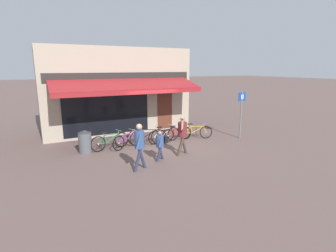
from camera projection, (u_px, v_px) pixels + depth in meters
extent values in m
plane|color=brown|center=(165.00, 147.00, 11.93)|extent=(160.00, 160.00, 0.00)
cube|color=tan|center=(115.00, 90.00, 14.96)|extent=(8.04, 3.00, 4.59)
cube|color=black|center=(108.00, 113.00, 13.48)|extent=(4.42, 0.04, 2.20)
cube|color=#5B2D1E|center=(165.00, 112.00, 14.98)|extent=(0.90, 0.04, 2.10)
cube|color=#282623|center=(123.00, 77.00, 13.47)|extent=(7.64, 0.06, 0.44)
cube|color=maroon|center=(129.00, 84.00, 12.75)|extent=(7.23, 1.85, 0.50)
cube|color=maroon|center=(135.00, 92.00, 12.03)|extent=(7.23, 0.03, 0.20)
cylinder|color=#47494F|center=(153.00, 132.00, 12.45)|extent=(4.98, 0.04, 0.04)
cylinder|color=#47494F|center=(102.00, 144.00, 11.42)|extent=(0.04, 0.04, 0.55)
cylinder|color=#47494F|center=(196.00, 132.00, 13.59)|extent=(0.04, 0.04, 0.55)
torus|color=black|center=(121.00, 140.00, 11.86)|extent=(0.69, 0.20, 0.68)
cylinder|color=#9E9EA3|center=(121.00, 140.00, 11.86)|extent=(0.08, 0.07, 0.07)
torus|color=black|center=(98.00, 144.00, 11.21)|extent=(0.69, 0.20, 0.68)
cylinder|color=#9E9EA3|center=(98.00, 144.00, 11.21)|extent=(0.08, 0.07, 0.07)
cylinder|color=#23703D|center=(113.00, 138.00, 11.58)|extent=(0.61, 0.16, 0.37)
cylinder|color=#23703D|center=(112.00, 134.00, 11.53)|extent=(0.68, 0.15, 0.05)
cylinder|color=#23703D|center=(105.00, 139.00, 11.38)|extent=(0.12, 0.04, 0.36)
cylinder|color=#23703D|center=(102.00, 143.00, 11.32)|extent=(0.39, 0.10, 0.05)
cylinder|color=#23703D|center=(101.00, 140.00, 11.27)|extent=(0.33, 0.11, 0.36)
cylinder|color=#23703D|center=(120.00, 137.00, 11.79)|extent=(0.16, 0.04, 0.33)
cylinder|color=#9E9EA3|center=(104.00, 134.00, 11.31)|extent=(0.05, 0.02, 0.11)
cube|color=black|center=(103.00, 133.00, 11.29)|extent=(0.25, 0.14, 0.06)
cylinder|color=#9E9EA3|center=(118.00, 132.00, 11.72)|extent=(0.03, 0.04, 0.14)
cylinder|color=#9E9EA3|center=(118.00, 130.00, 11.70)|extent=(0.11, 0.52, 0.05)
torus|color=black|center=(135.00, 139.00, 12.12)|extent=(0.62, 0.33, 0.66)
cylinder|color=#9E9EA3|center=(135.00, 139.00, 12.12)|extent=(0.09, 0.09, 0.07)
torus|color=black|center=(119.00, 143.00, 11.36)|extent=(0.62, 0.33, 0.66)
cylinder|color=#9E9EA3|center=(119.00, 143.00, 11.36)|extent=(0.09, 0.09, 0.07)
cylinder|color=#892D7A|center=(129.00, 137.00, 11.80)|extent=(0.51, 0.27, 0.35)
cylinder|color=#892D7A|center=(128.00, 134.00, 11.74)|extent=(0.57, 0.28, 0.05)
cylinder|color=#892D7A|center=(124.00, 138.00, 11.56)|extent=(0.11, 0.07, 0.35)
cylinder|color=#892D7A|center=(122.00, 143.00, 11.49)|extent=(0.33, 0.18, 0.05)
cylinder|color=#892D7A|center=(121.00, 139.00, 11.43)|extent=(0.28, 0.16, 0.34)
cylinder|color=#892D7A|center=(134.00, 136.00, 12.04)|extent=(0.14, 0.08, 0.32)
cylinder|color=#9E9EA3|center=(123.00, 134.00, 11.48)|extent=(0.06, 0.04, 0.11)
cube|color=black|center=(122.00, 132.00, 11.45)|extent=(0.26, 0.19, 0.05)
cylinder|color=#9E9EA3|center=(133.00, 131.00, 11.96)|extent=(0.04, 0.04, 0.14)
cylinder|color=#9E9EA3|center=(133.00, 130.00, 11.94)|extent=(0.24, 0.48, 0.04)
torus|color=black|center=(159.00, 137.00, 12.29)|extent=(0.73, 0.35, 0.73)
cylinder|color=#9E9EA3|center=(159.00, 137.00, 12.29)|extent=(0.09, 0.09, 0.08)
torus|color=black|center=(135.00, 138.00, 12.14)|extent=(0.73, 0.35, 0.73)
cylinder|color=#9E9EA3|center=(135.00, 138.00, 12.14)|extent=(0.09, 0.09, 0.08)
cylinder|color=black|center=(150.00, 134.00, 12.21)|extent=(0.60, 0.20, 0.39)
cylinder|color=black|center=(149.00, 130.00, 12.18)|extent=(0.65, 0.25, 0.05)
cylinder|color=black|center=(143.00, 134.00, 12.16)|extent=(0.11, 0.11, 0.38)
cylinder|color=black|center=(139.00, 138.00, 12.16)|extent=(0.38, 0.16, 0.05)
cylinder|color=black|center=(138.00, 134.00, 12.14)|extent=(0.33, 0.10, 0.38)
cylinder|color=black|center=(157.00, 133.00, 12.26)|extent=(0.15, 0.12, 0.35)
cylinder|color=#9E9EA3|center=(141.00, 129.00, 12.13)|extent=(0.06, 0.05, 0.11)
cube|color=black|center=(141.00, 127.00, 12.12)|extent=(0.26, 0.18, 0.06)
cylinder|color=#9E9EA3|center=(156.00, 128.00, 12.22)|extent=(0.04, 0.05, 0.14)
cylinder|color=#9E9EA3|center=(156.00, 127.00, 12.21)|extent=(0.19, 0.50, 0.08)
torus|color=black|center=(173.00, 134.00, 12.91)|extent=(0.69, 0.20, 0.69)
cylinder|color=#9E9EA3|center=(173.00, 134.00, 12.91)|extent=(0.08, 0.07, 0.07)
torus|color=black|center=(154.00, 137.00, 12.27)|extent=(0.69, 0.20, 0.69)
cylinder|color=#9E9EA3|center=(154.00, 137.00, 12.27)|extent=(0.08, 0.07, 0.07)
cylinder|color=#BCB7B2|center=(166.00, 132.00, 12.62)|extent=(0.61, 0.11, 0.37)
cylinder|color=#BCB7B2|center=(166.00, 129.00, 12.55)|extent=(0.68, 0.15, 0.05)
cylinder|color=#BCB7B2|center=(161.00, 133.00, 12.42)|extent=(0.12, 0.08, 0.36)
cylinder|color=#BCB7B2|center=(158.00, 137.00, 12.38)|extent=(0.39, 0.10, 0.05)
cylinder|color=#BCB7B2|center=(157.00, 133.00, 12.31)|extent=(0.33, 0.07, 0.36)
cylinder|color=#BCB7B2|center=(172.00, 131.00, 12.83)|extent=(0.16, 0.08, 0.33)
cylinder|color=#9E9EA3|center=(160.00, 129.00, 12.33)|extent=(0.06, 0.04, 0.11)
cube|color=black|center=(160.00, 127.00, 12.30)|extent=(0.25, 0.14, 0.06)
cylinder|color=#9E9EA3|center=(172.00, 127.00, 12.73)|extent=(0.03, 0.04, 0.14)
cylinder|color=#9E9EA3|center=(172.00, 125.00, 12.72)|extent=(0.11, 0.52, 0.05)
torus|color=black|center=(185.00, 133.00, 13.17)|extent=(0.66, 0.17, 0.65)
cylinder|color=#9E9EA3|center=(185.00, 133.00, 13.17)|extent=(0.07, 0.07, 0.08)
torus|color=black|center=(168.00, 136.00, 12.66)|extent=(0.66, 0.17, 0.65)
cylinder|color=#9E9EA3|center=(168.00, 136.00, 12.66)|extent=(0.07, 0.07, 0.08)
cylinder|color=#B21E1E|center=(179.00, 131.00, 12.93)|extent=(0.57, 0.04, 0.35)
cylinder|color=#B21E1E|center=(179.00, 128.00, 12.86)|extent=(0.62, 0.08, 0.05)
cylinder|color=#B21E1E|center=(174.00, 132.00, 12.77)|extent=(0.12, 0.09, 0.34)
cylinder|color=#B21E1E|center=(171.00, 135.00, 12.75)|extent=(0.36, 0.06, 0.05)
cylinder|color=#B21E1E|center=(171.00, 132.00, 12.68)|extent=(0.31, 0.06, 0.34)
cylinder|color=#B21E1E|center=(185.00, 130.00, 13.09)|extent=(0.15, 0.09, 0.31)
cylinder|color=#9E9EA3|center=(173.00, 128.00, 12.67)|extent=(0.06, 0.05, 0.11)
cube|color=black|center=(173.00, 126.00, 12.64)|extent=(0.25, 0.12, 0.06)
cylinder|color=#9E9EA3|center=(184.00, 126.00, 12.99)|extent=(0.03, 0.04, 0.14)
cylinder|color=#9E9EA3|center=(184.00, 125.00, 12.97)|extent=(0.06, 0.52, 0.09)
torus|color=black|center=(206.00, 132.00, 13.35)|extent=(0.65, 0.31, 0.65)
cylinder|color=#9E9EA3|center=(206.00, 132.00, 13.35)|extent=(0.09, 0.09, 0.08)
torus|color=black|center=(185.00, 133.00, 13.18)|extent=(0.65, 0.31, 0.65)
cylinder|color=#9E9EA3|center=(185.00, 133.00, 13.18)|extent=(0.09, 0.09, 0.08)
cylinder|color=orange|center=(198.00, 130.00, 13.27)|extent=(0.60, 0.18, 0.35)
cylinder|color=orange|center=(197.00, 126.00, 13.25)|extent=(0.66, 0.24, 0.05)
cylinder|color=orange|center=(191.00, 130.00, 13.22)|extent=(0.11, 0.11, 0.34)
cylinder|color=orange|center=(189.00, 133.00, 13.21)|extent=(0.38, 0.15, 0.05)
cylinder|color=orange|center=(188.00, 130.00, 13.19)|extent=(0.33, 0.10, 0.34)
cylinder|color=orange|center=(205.00, 129.00, 13.33)|extent=(0.15, 0.12, 0.31)
cylinder|color=#9E9EA3|center=(190.00, 125.00, 13.19)|extent=(0.06, 0.05, 0.11)
cube|color=black|center=(190.00, 124.00, 13.18)|extent=(0.26, 0.17, 0.06)
cylinder|color=#9E9EA3|center=(204.00, 125.00, 13.29)|extent=(0.04, 0.05, 0.14)
cylinder|color=#9E9EA3|center=(204.00, 124.00, 13.29)|extent=(0.18, 0.50, 0.08)
cylinder|color=#47382D|center=(180.00, 146.00, 10.72)|extent=(0.36, 0.18, 0.80)
cylinder|color=#47382D|center=(184.00, 145.00, 10.97)|extent=(0.36, 0.18, 0.80)
cylinder|color=maroon|center=(182.00, 129.00, 10.70)|extent=(0.44, 0.44, 0.61)
sphere|color=#A87A5B|center=(183.00, 119.00, 10.60)|extent=(0.20, 0.20, 0.20)
cylinder|color=maroon|center=(183.00, 128.00, 10.92)|extent=(0.29, 0.13, 0.55)
cylinder|color=maroon|center=(183.00, 127.00, 10.44)|extent=(0.24, 0.17, 0.28)
cylinder|color=#A87A5B|center=(182.00, 125.00, 10.42)|extent=(0.19, 0.20, 0.41)
cube|color=black|center=(182.00, 120.00, 10.43)|extent=(0.03, 0.07, 0.14)
cylinder|color=#282D47|center=(159.00, 154.00, 10.06)|extent=(0.26, 0.10, 0.59)
cylinder|color=#282D47|center=(161.00, 152.00, 10.28)|extent=(0.26, 0.10, 0.59)
cylinder|color=#334C7F|center=(160.00, 141.00, 10.06)|extent=(0.31, 0.31, 0.44)
sphere|color=#A87A5B|center=(160.00, 133.00, 10.00)|extent=(0.15, 0.15, 0.15)
cylinder|color=#334C7F|center=(159.00, 140.00, 10.25)|extent=(0.23, 0.15, 0.40)
cylinder|color=#334C7F|center=(160.00, 142.00, 9.88)|extent=(0.23, 0.15, 0.40)
cube|color=black|center=(165.00, 139.00, 10.16)|extent=(0.14, 0.26, 0.27)
cylinder|color=#282D47|center=(138.00, 160.00, 9.08)|extent=(0.34, 0.11, 0.82)
cylinder|color=#282D47|center=(142.00, 158.00, 9.35)|extent=(0.34, 0.11, 0.82)
cylinder|color=#334C7F|center=(139.00, 139.00, 9.06)|extent=(0.35, 0.35, 0.63)
sphere|color=tan|center=(139.00, 127.00, 8.96)|extent=(0.21, 0.21, 0.21)
cylinder|color=#334C7F|center=(140.00, 138.00, 9.27)|extent=(0.29, 0.16, 0.56)
cylinder|color=#334C7F|center=(139.00, 141.00, 8.85)|extent=(0.29, 0.16, 0.56)
cylinder|color=#515459|center=(85.00, 143.00, 11.04)|extent=(0.54, 0.54, 0.88)
cone|color=#33353A|center=(84.00, 131.00, 10.94)|extent=(0.55, 0.55, 0.11)
cylinder|color=slate|center=(241.00, 115.00, 13.22)|extent=(0.07, 0.07, 2.40)
cube|color=#14429E|center=(242.00, 97.00, 13.01)|extent=(0.44, 0.02, 0.44)
cube|color=white|center=(242.00, 97.00, 13.00)|extent=(0.14, 0.01, 0.22)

